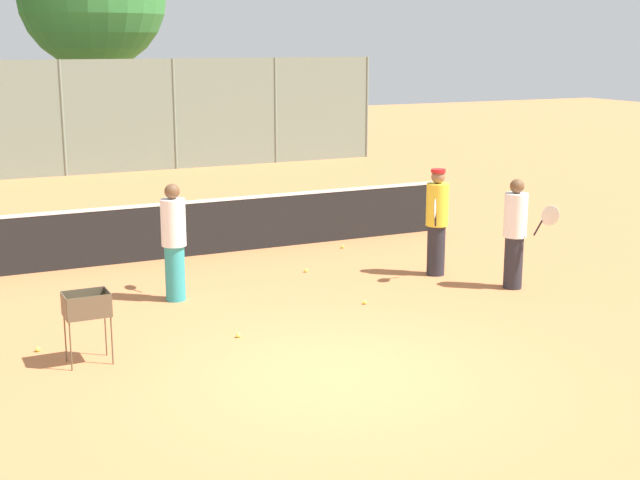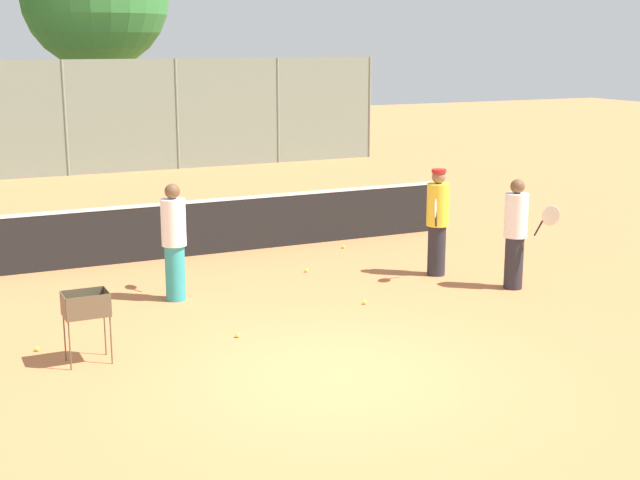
% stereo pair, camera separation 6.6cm
% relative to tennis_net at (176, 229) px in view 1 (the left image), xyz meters
% --- Properties ---
extents(ground_plane, '(80.00, 80.00, 0.00)m').
position_rel_tennis_net_xyz_m(ground_plane, '(0.00, -6.67, -0.56)').
color(ground_plane, '#C67242').
extents(tennis_net, '(11.57, 0.10, 1.07)m').
position_rel_tennis_net_xyz_m(tennis_net, '(0.00, 0.00, 0.00)').
color(tennis_net, '#26592D').
rests_on(tennis_net, ground_plane).
extents(back_fence, '(20.66, 0.08, 3.44)m').
position_rel_tennis_net_xyz_m(back_fence, '(-0.00, 11.45, 1.16)').
color(back_fence, gray).
rests_on(back_fence, ground_plane).
extents(player_white_outfit, '(0.66, 0.81, 1.86)m').
position_rel_tennis_net_xyz_m(player_white_outfit, '(3.71, -3.16, 0.40)').
color(player_white_outfit, '#26262D').
rests_on(player_white_outfit, ground_plane).
extents(player_red_cap, '(0.68, 0.78, 1.82)m').
position_rel_tennis_net_xyz_m(player_red_cap, '(4.40, -4.43, 0.38)').
color(player_red_cap, '#26262D').
rests_on(player_red_cap, ground_plane).
extents(player_yellow_shirt, '(0.47, 0.91, 1.85)m').
position_rel_tennis_net_xyz_m(player_yellow_shirt, '(-0.82, -2.69, 0.39)').
color(player_yellow_shirt, teal).
rests_on(player_yellow_shirt, ground_plane).
extents(ball_cart, '(0.56, 0.41, 0.93)m').
position_rel_tennis_net_xyz_m(ball_cart, '(-2.63, -4.92, 0.14)').
color(ball_cart, brown).
rests_on(ball_cart, ground_plane).
extents(tennis_ball_0, '(0.07, 0.07, 0.07)m').
position_rel_tennis_net_xyz_m(tennis_ball_0, '(-3.16, -4.22, -0.53)').
color(tennis_ball_0, '#D1E54C').
rests_on(tennis_ball_0, ground_plane).
extents(tennis_ball_1, '(0.07, 0.07, 0.07)m').
position_rel_tennis_net_xyz_m(tennis_ball_1, '(-0.58, -4.83, -0.53)').
color(tennis_ball_1, '#D1E54C').
rests_on(tennis_ball_1, ground_plane).
extents(tennis_ball_2, '(0.07, 0.07, 0.07)m').
position_rel_tennis_net_xyz_m(tennis_ball_2, '(1.74, -2.03, -0.53)').
color(tennis_ball_2, '#D1E54C').
rests_on(tennis_ball_2, ground_plane).
extents(tennis_ball_3, '(0.07, 0.07, 0.07)m').
position_rel_tennis_net_xyz_m(tennis_ball_3, '(1.75, -4.19, -0.53)').
color(tennis_ball_3, '#D1E54C').
rests_on(tennis_ball_3, ground_plane).
extents(tennis_ball_5, '(0.07, 0.07, 0.07)m').
position_rel_tennis_net_xyz_m(tennis_ball_5, '(3.17, -0.66, -0.53)').
color(tennis_ball_5, '#D1E54C').
rests_on(tennis_ball_5, ground_plane).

